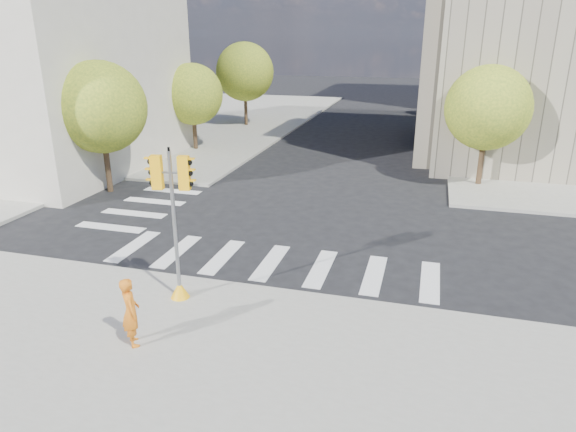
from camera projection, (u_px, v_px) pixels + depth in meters
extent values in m
plane|color=black|center=(289.00, 242.00, 19.69)|extent=(160.00, 160.00, 0.00)
cube|color=gray|center=(159.00, 117.00, 48.34)|extent=(28.00, 40.00, 0.15)
cube|color=gray|center=(516.00, 44.00, 28.65)|extent=(8.00, 8.00, 14.00)
cylinder|color=#382616|center=(108.00, 168.00, 25.58)|extent=(0.28, 0.28, 2.45)
sphere|color=#537320|center=(100.00, 107.00, 24.58)|extent=(4.40, 4.40, 4.40)
cylinder|color=#382616|center=(195.00, 135.00, 34.70)|extent=(0.28, 0.28, 2.17)
sphere|color=#537320|center=(193.00, 94.00, 33.79)|extent=(4.00, 4.00, 4.00)
cylinder|color=#382616|center=(246.00, 111.00, 43.69)|extent=(0.28, 0.28, 2.62)
sphere|color=#537320|center=(245.00, 72.00, 42.60)|extent=(4.80, 4.80, 4.80)
cylinder|color=#382616|center=(481.00, 164.00, 26.45)|extent=(0.28, 0.28, 2.38)
sphere|color=#537320|center=(488.00, 108.00, 25.49)|extent=(4.20, 4.20, 4.20)
cylinder|color=#382616|center=(469.00, 125.00, 37.31)|extent=(0.28, 0.28, 2.52)
sphere|color=#537320|center=(474.00, 81.00, 36.27)|extent=(4.60, 4.60, 4.60)
cylinder|color=#382616|center=(462.00, 106.00, 48.23)|extent=(0.28, 0.28, 2.27)
sphere|color=#537320|center=(466.00, 76.00, 47.31)|extent=(4.00, 4.00, 4.00)
cylinder|color=black|center=(492.00, 97.00, 28.96)|extent=(0.12, 0.12, 8.00)
cube|color=black|center=(501.00, 22.00, 27.61)|extent=(0.35, 0.18, 0.22)
cylinder|color=black|center=(476.00, 78.00, 41.65)|extent=(0.12, 0.12, 8.00)
cube|color=black|center=(482.00, 25.00, 40.31)|extent=(0.35, 0.18, 0.22)
cone|color=#FFAF0D|center=(180.00, 290.00, 15.17)|extent=(0.56, 0.56, 0.50)
cylinder|color=gray|center=(175.00, 228.00, 14.52)|extent=(0.11, 0.11, 4.42)
cylinder|color=black|center=(169.00, 149.00, 13.76)|extent=(0.07, 0.07, 0.12)
cylinder|color=gray|center=(170.00, 173.00, 13.97)|extent=(0.90, 0.23, 0.06)
cube|color=#FFAF0D|center=(157.00, 172.00, 14.01)|extent=(0.34, 0.27, 0.95)
cube|color=#FFAF0D|center=(184.00, 173.00, 13.94)|extent=(0.34, 0.27, 0.95)
imported|color=orange|center=(131.00, 312.00, 12.67)|extent=(0.77, 0.78, 1.82)
cube|color=silver|center=(34.00, 178.00, 26.94)|extent=(6.00, 0.46, 0.50)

